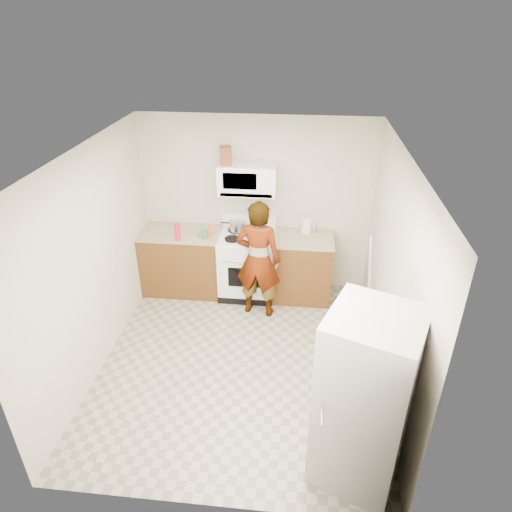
# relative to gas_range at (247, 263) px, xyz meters

# --- Properties ---
(floor) EXTENTS (3.60, 3.60, 0.00)m
(floor) POSITION_rel_gas_range_xyz_m (0.10, -1.48, -0.49)
(floor) COLOR gray
(floor) RESTS_ON ground
(back_wall) EXTENTS (3.20, 0.02, 2.50)m
(back_wall) POSITION_rel_gas_range_xyz_m (0.10, 0.31, 0.76)
(back_wall) COLOR beige
(back_wall) RESTS_ON floor
(right_wall) EXTENTS (0.02, 3.60, 2.50)m
(right_wall) POSITION_rel_gas_range_xyz_m (1.69, -1.48, 0.76)
(right_wall) COLOR beige
(right_wall) RESTS_ON floor
(cabinet_left) EXTENTS (1.12, 0.62, 0.90)m
(cabinet_left) POSITION_rel_gas_range_xyz_m (-0.94, 0.01, -0.04)
(cabinet_left) COLOR brown
(cabinet_left) RESTS_ON floor
(counter_left) EXTENTS (1.14, 0.64, 0.03)m
(counter_left) POSITION_rel_gas_range_xyz_m (-0.94, 0.01, 0.43)
(counter_left) COLOR #9B8B69
(counter_left) RESTS_ON cabinet_left
(cabinet_right) EXTENTS (0.80, 0.62, 0.90)m
(cabinet_right) POSITION_rel_gas_range_xyz_m (0.78, 0.01, -0.04)
(cabinet_right) COLOR brown
(cabinet_right) RESTS_ON floor
(counter_right) EXTENTS (0.82, 0.64, 0.03)m
(counter_right) POSITION_rel_gas_range_xyz_m (0.78, 0.01, 0.43)
(counter_right) COLOR #9B8B69
(counter_right) RESTS_ON cabinet_right
(gas_range) EXTENTS (0.76, 0.65, 1.13)m
(gas_range) POSITION_rel_gas_range_xyz_m (0.00, 0.00, 0.00)
(gas_range) COLOR white
(gas_range) RESTS_ON floor
(microwave) EXTENTS (0.76, 0.38, 0.40)m
(microwave) POSITION_rel_gas_range_xyz_m (0.00, 0.13, 1.21)
(microwave) COLOR white
(microwave) RESTS_ON back_wall
(person) EXTENTS (0.65, 0.47, 1.63)m
(person) POSITION_rel_gas_range_xyz_m (0.20, -0.46, 0.33)
(person) COLOR tan
(person) RESTS_ON floor
(fridge) EXTENTS (0.91, 0.91, 1.70)m
(fridge) POSITION_rel_gas_range_xyz_m (1.33, -2.79, 0.36)
(fridge) COLOR beige
(fridge) RESTS_ON floor
(kettle) EXTENTS (0.16, 0.16, 0.17)m
(kettle) POSITION_rel_gas_range_xyz_m (0.81, 0.19, 0.54)
(kettle) COLOR silver
(kettle) RESTS_ON counter_right
(jug) EXTENTS (0.17, 0.17, 0.24)m
(jug) POSITION_rel_gas_range_xyz_m (-0.27, 0.07, 1.53)
(jug) COLOR maroon
(jug) RESTS_ON microwave
(saucepan) EXTENTS (0.26, 0.26, 0.12)m
(saucepan) POSITION_rel_gas_range_xyz_m (-0.15, 0.12, 0.53)
(saucepan) COLOR #AAAAAE
(saucepan) RESTS_ON gas_range
(tray) EXTENTS (0.27, 0.20, 0.05)m
(tray) POSITION_rel_gas_range_xyz_m (0.13, -0.07, 0.47)
(tray) COLOR white
(tray) RESTS_ON gas_range
(bottle_spray) EXTENTS (0.09, 0.09, 0.24)m
(bottle_spray) POSITION_rel_gas_range_xyz_m (-0.91, -0.24, 0.57)
(bottle_spray) COLOR red
(bottle_spray) RESTS_ON counter_left
(bottle_hot_sauce) EXTENTS (0.07, 0.07, 0.18)m
(bottle_hot_sauce) POSITION_rel_gas_range_xyz_m (-0.49, -0.10, 0.54)
(bottle_hot_sauce) COLOR #FF511C
(bottle_hot_sauce) RESTS_ON counter_left
(bottle_green_cap) EXTENTS (0.06, 0.06, 0.17)m
(bottle_green_cap) POSITION_rel_gas_range_xyz_m (-0.54, -0.20, 0.54)
(bottle_green_cap) COLOR #1A9429
(bottle_green_cap) RESTS_ON counter_left
(pot_lid) EXTENTS (0.26, 0.26, 0.01)m
(pot_lid) POSITION_rel_gas_range_xyz_m (-0.58, -0.03, 0.46)
(pot_lid) COLOR silver
(pot_lid) RESTS_ON counter_left
(broom) EXTENTS (0.19, 0.26, 1.37)m
(broom) POSITION_rel_gas_range_xyz_m (1.62, -0.65, 0.21)
(broom) COLOR silver
(broom) RESTS_ON floor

